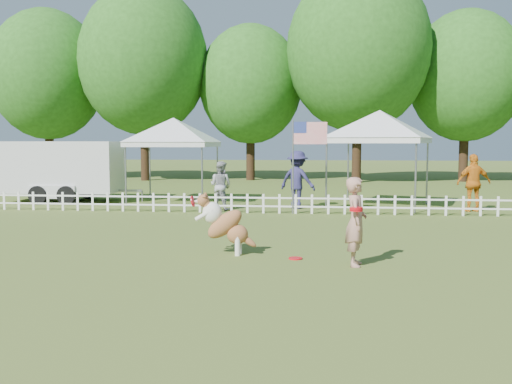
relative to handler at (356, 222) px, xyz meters
The scene contains 17 objects.
ground 1.82m from the handler, 168.87° to the left, with size 120.00×120.00×0.00m, color #435C1D.
picket_fence 7.51m from the handler, 102.41° to the left, with size 22.00×0.08×0.60m, color white, non-canonical shape.
handler is the anchor object (origin of this frame).
dog 2.59m from the handler, 162.80° to the left, with size 1.16×0.39×1.20m, color brown, non-canonical shape.
frisbee_on_turf 1.42m from the handler, 156.88° to the left, with size 0.26×0.26×0.02m, color red.
canopy_tent_left 11.74m from the handler, 120.23° to the left, with size 2.92×2.92×3.02m, color silver, non-canonical shape.
canopy_tent_right 9.76m from the handler, 81.86° to the left, with size 3.11×3.11×3.21m, color silver, non-canonical shape.
cargo_trailer 14.26m from the handler, 135.04° to the left, with size 5.18×2.28×2.28m, color silver, non-canonical shape.
flag_pole 7.46m from the handler, 101.24° to the left, with size 1.10×0.11×2.87m, color gray, non-canonical shape.
spectator_a 8.94m from the handler, 115.36° to the left, with size 0.77×0.60×1.58m, color #9A9A9F.
spectator_b 8.86m from the handler, 98.83° to the left, with size 1.24×0.71×1.91m, color #282651.
spectator_c 9.48m from the handler, 63.53° to the left, with size 1.07×0.45×1.83m, color orange.
tree_far_left 28.22m from the handler, 126.66° to the left, with size 6.60×6.60×11.00m, color #255719, non-canonical shape.
tree_left 24.81m from the handler, 115.94° to the left, with size 7.40×7.40×12.00m, color #255719, non-canonical shape.
tree_center_left 23.64m from the handler, 101.42° to the left, with size 6.00×6.00×9.80m, color #255719, non-canonical shape.
tree_center_right 22.06m from the handler, 86.27° to the left, with size 7.60×7.60×12.60m, color #255719, non-canonical shape.
tree_right 24.39m from the handler, 72.05° to the left, with size 6.20×6.20×10.40m, color #255719, non-canonical shape.
Camera 1 is at (0.94, -10.47, 2.20)m, focal length 40.00 mm.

